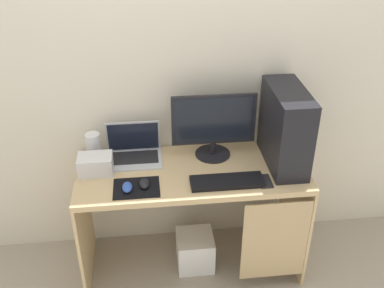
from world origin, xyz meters
name	(u,v)px	position (x,y,z in m)	size (l,w,h in m)	color
ground_plane	(192,262)	(0.00, 0.00, 0.00)	(8.00, 8.00, 0.00)	#9E9384
wall_back	(186,63)	(0.00, 0.33, 1.30)	(4.00, 0.05, 2.60)	beige
desk	(195,192)	(0.02, -0.01, 0.60)	(1.37, 0.57, 0.76)	tan
pc_tower	(285,128)	(0.56, 0.03, 0.99)	(0.20, 0.48, 0.48)	black
monitor	(214,126)	(0.15, 0.15, 0.97)	(0.51, 0.22, 0.41)	black
laptop	(134,152)	(-0.34, 0.17, 0.80)	(0.33, 0.23, 0.23)	#B7BCC6
speaker	(94,146)	(-0.59, 0.20, 0.84)	(0.09, 0.09, 0.17)	silver
projector	(95,164)	(-0.57, 0.04, 0.81)	(0.20, 0.14, 0.11)	silver
keyboard	(227,182)	(0.18, -0.16, 0.77)	(0.42, 0.14, 0.02)	black
mousepad	(136,188)	(-0.33, -0.15, 0.76)	(0.26, 0.20, 0.01)	black
mouse_left	(144,183)	(-0.29, -0.14, 0.78)	(0.06, 0.10, 0.03)	black
mouse_right	(127,187)	(-0.38, -0.16, 0.78)	(0.06, 0.10, 0.03)	#2D51B2
cell_phone	(265,181)	(0.40, -0.17, 0.76)	(0.07, 0.13, 0.01)	#232326
subwoofer	(195,250)	(0.02, -0.02, 0.12)	(0.24, 0.24, 0.24)	white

